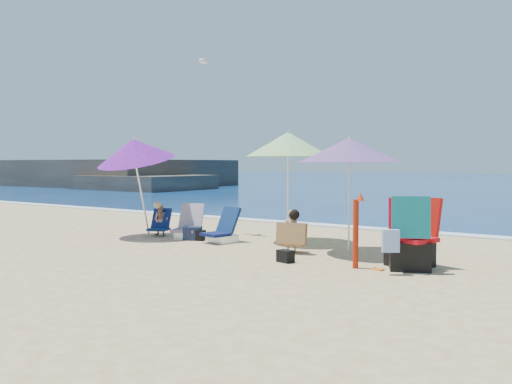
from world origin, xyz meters
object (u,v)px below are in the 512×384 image
Objects in this scene: chair_navy at (222,233)px; person_left at (161,220)px; furled_umbrella at (357,227)px; person_center at (292,232)px; camp_chair_left at (412,246)px; camp_chair_right at (409,243)px; umbrella_blue at (134,150)px; chair_rainbow at (189,229)px; umbrella_turquoise at (349,150)px; umbrella_striped at (288,144)px; seagull at (204,61)px.

chair_navy is 1.83m from person_left.
furled_umbrella reaches higher than person_center.
camp_chair_left is 0.96× the size of camp_chair_right.
camp_chair_left reaches higher than chair_navy.
umbrella_blue is at bearing -178.33° from person_center.
person_left is at bearing 174.14° from person_center.
chair_rainbow is at bearing 175.14° from camp_chair_left.
umbrella_turquoise is 2.70× the size of person_left.
furled_umbrella is 4.64m from chair_rainbow.
umbrella_turquoise is 1.78m from umbrella_striped.
umbrella_striped reaches higher than chair_navy.
umbrella_striped is 2.02× the size of camp_chair_right.
person_center is at bearing 171.95° from camp_chair_right.
camp_chair_right reaches higher than camp_chair_left.
seagull is at bearing 57.31° from person_left.
seagull is (-4.79, 1.95, 3.38)m from furled_umbrella.
chair_rainbow reaches higher than chair_navy.
camp_chair_left is at bearing 0.64° from umbrella_blue.
camp_chair_left is (1.41, -0.63, -1.57)m from umbrella_turquoise.
camp_chair_right is (0.73, 0.35, -0.24)m from furled_umbrella.
furled_umbrella is 1.08× the size of camp_chair_left.
umbrella_striped is at bearing 20.53° from chair_rainbow.
umbrella_blue is at bearing -122.00° from seagull.
camp_chair_left is (6.33, 0.07, -1.62)m from umbrella_blue.
umbrella_turquoise is 2.62× the size of chair_navy.
umbrella_striped is 3.84m from camp_chair_right.
umbrella_turquoise is 1.93× the size of camp_chair_left.
person_center is (1.93, -0.36, 0.20)m from chair_navy.
seagull is at bearing 157.87° from furled_umbrella.
seagull is (-5.47, 1.32, 3.71)m from camp_chair_left.
chair_navy is (-3.53, 1.04, -0.47)m from furled_umbrella.
chair_navy is 1.18× the size of seagull.
chair_navy is at bearing -144.32° from umbrella_striped.
chair_rainbow is at bearing -159.47° from umbrella_striped.
chair_rainbow is 1.20× the size of seagull.
person_center is at bearing -5.86° from person_left.
umbrella_blue reaches higher than camp_chair_right.
umbrella_turquoise is at bearing 147.98° from camp_chair_right.
umbrella_striped is at bearing 160.73° from umbrella_turquoise.
camp_chair_left is at bearing -21.57° from umbrella_striped.
furled_umbrella is 1.72× the size of seagull.
furled_umbrella is 1.48× the size of person_center.
chair_navy is (-2.80, -0.22, -1.71)m from umbrella_turquoise.
camp_chair_right reaches higher than person_left.
umbrella_turquoise is at bearing 155.80° from camp_chair_left.
chair_navy is 0.96m from chair_rainbow.
furled_umbrella reaches higher than chair_rainbow.
umbrella_striped reaches higher than chair_rainbow.
umbrella_blue reaches higher than umbrella_turquoise.
person_center is 1.02× the size of person_left.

